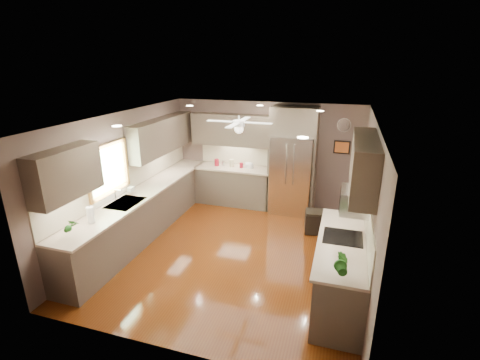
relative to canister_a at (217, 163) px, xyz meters
The scene contains 28 objects.
floor 2.69m from the canister_a, 62.04° to the right, with size 5.00×5.00×0.00m, color #51210A.
ceiling 2.89m from the canister_a, 62.04° to the right, with size 5.00×5.00×0.00m, color white.
wall_back 1.23m from the canister_a, 14.73° to the left, with size 4.50×4.50×0.00m, color #695650.
wall_front 4.84m from the canister_a, 76.07° to the right, with size 4.50×4.50×0.00m, color #695650.
wall_left 2.46m from the canister_a, 116.32° to the right, with size 5.00×5.00×0.00m, color #695650.
wall_right 4.07m from the canister_a, 32.72° to the right, with size 5.00×5.00×0.00m, color #695650.
canister_a is the anchor object (origin of this frame).
canister_b 0.17m from the canister_a, 13.24° to the left, with size 0.09×0.09×0.13m, color silver.
canister_c 0.38m from the canister_a, ahead, with size 0.11×0.11×0.19m, color #C2B991.
canister_d 0.63m from the canister_a, ahead, with size 0.09×0.09×0.13m, color maroon.
soap_bottle 2.44m from the canister_a, 111.84° to the right, with size 0.09×0.09×0.20m, color white.
potted_plant_left 4.10m from the canister_a, 101.08° to the right, with size 0.17×0.12×0.32m, color #1B5518.
potted_plant_right 4.98m from the canister_a, 52.02° to the right, with size 0.20×0.16×0.36m, color #1B5518.
bowl 0.81m from the canister_a, ahead, with size 0.24×0.24×0.06m, color #C2B991.
left_run 2.26m from the canister_a, 111.13° to the right, with size 0.65×4.70×1.45m.
back_run 0.69m from the canister_a, ahead, with size 1.85×0.65×1.45m.
uppers 1.76m from the canister_a, 74.07° to the right, with size 4.50×4.70×0.95m.
window 2.94m from the canister_a, 111.40° to the right, with size 0.05×1.12×0.92m.
sink 2.80m from the canister_a, 105.89° to the right, with size 0.50×0.70×0.32m.
refrigerator 1.87m from the canister_a, ahead, with size 1.06×0.75×2.45m.
right_run 4.34m from the canister_a, 44.05° to the right, with size 0.70×2.20×1.45m.
microwave 4.23m from the canister_a, 40.70° to the right, with size 0.43×0.55×0.34m.
ceiling_fan 2.58m from the canister_a, 58.41° to the right, with size 1.18×1.18×0.32m.
recessed_lights 2.58m from the canister_a, 57.92° to the right, with size 2.84×3.14×0.01m.
wall_clock 3.10m from the canister_a, ahead, with size 0.30×0.03×0.30m.
framed_print 2.98m from the canister_a, ahead, with size 0.36×0.03×0.30m.
stool 2.82m from the canister_a, 21.60° to the right, with size 0.43×0.43×0.46m.
paper_towel 3.66m from the canister_a, 102.35° to the right, with size 0.11×0.11×0.29m.
Camera 1 is at (1.80, -5.49, 3.40)m, focal length 26.00 mm.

